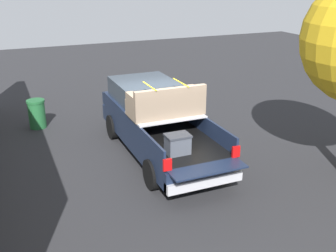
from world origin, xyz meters
name	(u,v)px	position (x,y,z in m)	size (l,w,h in m)	color
ground_plane	(160,154)	(0.00, 0.00, 0.00)	(40.00, 40.00, 0.00)	#262628
pickup_truck	(155,119)	(0.38, 0.00, 0.97)	(6.05, 2.06, 2.23)	#162138
trash_can	(37,114)	(3.68, 3.02, 0.50)	(0.60, 0.60, 0.98)	#1E592D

